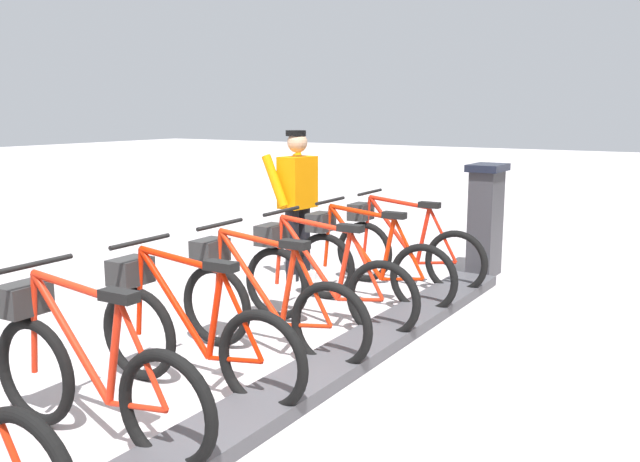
{
  "coord_description": "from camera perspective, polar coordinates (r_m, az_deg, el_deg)",
  "views": [
    {
      "loc": [
        -2.42,
        3.38,
        1.88
      ],
      "look_at": [
        0.5,
        -1.25,
        0.9
      ],
      "focal_mm": 38.16,
      "sensor_mm": 36.0,
      "label": 1
    }
  ],
  "objects": [
    {
      "name": "bike_docked_0",
      "position": [
        7.3,
        6.9,
        -1.4
      ],
      "size": [
        1.72,
        0.54,
        1.02
      ],
      "color": "black",
      "rests_on": "ground"
    },
    {
      "name": "bike_docked_1",
      "position": [
        6.58,
        3.82,
        -2.62
      ],
      "size": [
        1.72,
        0.54,
        1.02
      ],
      "color": "black",
      "rests_on": "ground"
    },
    {
      "name": "bike_docked_2",
      "position": [
        5.89,
        -0.0,
        -4.12
      ],
      "size": [
        1.72,
        0.54,
        1.02
      ],
      "color": "black",
      "rests_on": "ground"
    },
    {
      "name": "payment_kiosk",
      "position": [
        7.94,
        13.69,
        1.05
      ],
      "size": [
        0.36,
        0.52,
        1.28
      ],
      "color": "#38383D",
      "rests_on": "ground"
    },
    {
      "name": "bike_docked_3",
      "position": [
        5.24,
        -4.84,
        -5.98
      ],
      "size": [
        1.72,
        0.54,
        1.02
      ],
      "color": "black",
      "rests_on": "ground"
    },
    {
      "name": "dock_rail_base",
      "position": [
        4.54,
        -3.14,
        -13.61
      ],
      "size": [
        0.44,
        7.39,
        0.1
      ],
      "primitive_type": "cube",
      "color": "#47474C",
      "rests_on": "ground"
    },
    {
      "name": "bike_docked_4",
      "position": [
        4.64,
        -11.04,
        -8.29
      ],
      "size": [
        1.72,
        0.54,
        1.02
      ],
      "color": "black",
      "rests_on": "ground"
    },
    {
      "name": "ground_plane",
      "position": [
        4.56,
        -3.13,
        -14.18
      ],
      "size": [
        60.0,
        60.0,
        0.0
      ],
      "primitive_type": "plane",
      "color": "#B5ADB0"
    },
    {
      "name": "bike_docked_5",
      "position": [
        4.11,
        -19.04,
        -11.08
      ],
      "size": [
        1.72,
        0.54,
        1.02
      ],
      "color": "black",
      "rests_on": "ground"
    },
    {
      "name": "worker_near_rack",
      "position": [
        7.45,
        -1.95,
        2.64
      ],
      "size": [
        0.5,
        0.65,
        1.66
      ],
      "color": "white",
      "rests_on": "ground"
    }
  ]
}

